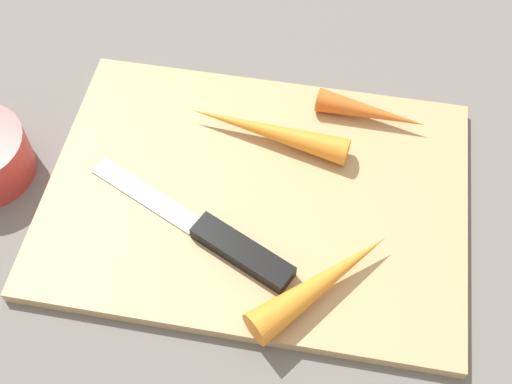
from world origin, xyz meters
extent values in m
plane|color=slate|center=(0.00, 0.00, 0.00)|extent=(1.40, 1.40, 0.00)
cube|color=tan|center=(0.00, 0.00, 0.01)|extent=(0.36, 0.26, 0.01)
cube|color=#B7B7BC|center=(-0.09, -0.02, 0.01)|extent=(0.11, 0.06, 0.00)
cube|color=black|center=(0.00, -0.06, 0.02)|extent=(0.09, 0.06, 0.01)
cone|color=orange|center=(0.00, 0.06, 0.02)|extent=(0.15, 0.05, 0.02)
cone|color=orange|center=(0.07, -0.08, 0.03)|extent=(0.11, 0.11, 0.03)
cone|color=orange|center=(0.09, 0.10, 0.02)|extent=(0.10, 0.04, 0.02)
camera|label=1|loc=(0.05, -0.31, 0.48)|focal=46.09mm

